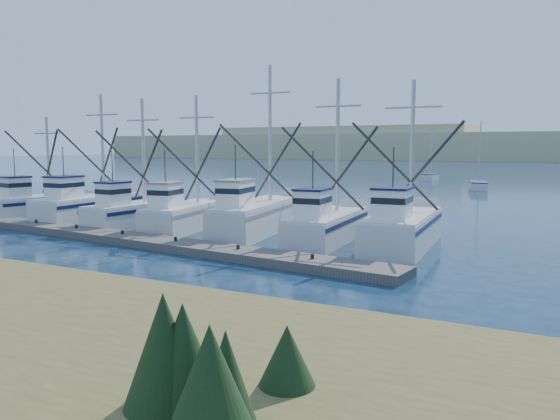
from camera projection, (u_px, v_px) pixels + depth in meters
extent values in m
plane|color=#0B1E34|center=(214.00, 291.00, 19.59)|extent=(500.00, 500.00, 0.00)
cube|color=#57524D|center=(135.00, 239.00, 29.28)|extent=(30.51, 5.25, 0.41)
cube|color=tan|center=(531.00, 147.00, 204.22)|extent=(360.00, 60.00, 10.00)
cube|color=silver|center=(38.00, 208.00, 39.41)|extent=(3.35, 6.92, 1.51)
cube|color=white|center=(16.00, 189.00, 37.74)|extent=(1.58, 1.81, 1.50)
cylinder|color=#B7B2A8|center=(48.00, 157.00, 39.99)|extent=(0.22, 0.22, 5.78)
cube|color=silver|center=(90.00, 209.00, 38.15)|extent=(2.93, 8.35, 1.64)
cube|color=white|center=(64.00, 189.00, 36.10)|extent=(1.61, 2.07, 1.50)
cylinder|color=#B7B2A8|center=(103.00, 145.00, 38.88)|extent=(0.22, 0.22, 7.21)
cube|color=silver|center=(133.00, 216.00, 35.31)|extent=(2.86, 6.82, 1.42)
cube|color=white|center=(113.00, 195.00, 33.63)|extent=(1.50, 1.72, 1.50)
cylinder|color=#B7B2A8|center=(143.00, 152.00, 35.83)|extent=(0.22, 0.22, 6.83)
cube|color=silver|center=(186.00, 218.00, 33.83)|extent=(3.46, 7.69, 1.50)
cube|color=white|center=(166.00, 196.00, 31.98)|extent=(1.63, 2.00, 1.50)
cylinder|color=#B7B2A8|center=(197.00, 150.00, 34.47)|extent=(0.22, 0.22, 6.84)
cube|color=silver|center=(257.00, 218.00, 32.66)|extent=(3.80, 9.72, 1.75)
cube|color=white|center=(236.00, 195.00, 30.33)|extent=(1.73, 2.49, 1.50)
cylinder|color=#B7B2A8|center=(270.00, 134.00, 33.49)|extent=(0.22, 0.22, 8.33)
cube|color=silver|center=(327.00, 228.00, 29.75)|extent=(2.95, 8.02, 1.45)
cube|color=white|center=(313.00, 205.00, 27.80)|extent=(1.54, 2.01, 1.50)
cylinder|color=#B7B2A8|center=(338.00, 147.00, 30.42)|extent=(0.22, 0.22, 7.43)
cube|color=silver|center=(403.00, 232.00, 28.00)|extent=(3.17, 8.33, 1.64)
cube|color=white|center=(392.00, 205.00, 25.96)|extent=(1.68, 2.08, 1.50)
cylinder|color=#B7B2A8|center=(412.00, 147.00, 28.73)|extent=(0.22, 0.22, 6.96)
cube|color=silver|center=(478.00, 186.00, 65.27)|extent=(2.80, 5.41, 0.90)
cylinder|color=#B7B2A8|center=(480.00, 152.00, 65.06)|extent=(0.12, 0.12, 7.20)
cube|color=silver|center=(430.00, 177.00, 84.33)|extent=(1.83, 5.93, 0.90)
cylinder|color=#B7B2A8|center=(432.00, 151.00, 84.12)|extent=(0.12, 0.12, 7.20)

